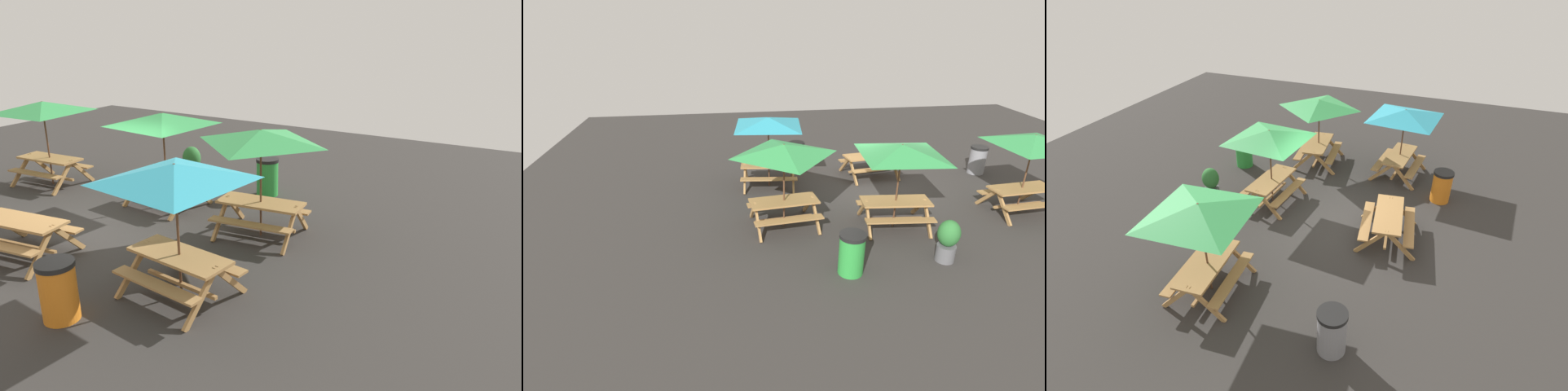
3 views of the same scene
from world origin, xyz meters
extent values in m
plane|color=#33302D|center=(0.00, 0.00, 0.00)|extent=(24.00, 24.00, 0.00)
cube|color=#A87A44|center=(3.18, 1.50, 0.74)|extent=(1.87, 0.90, 0.05)
cube|color=#A87A44|center=(3.24, 0.95, 0.45)|extent=(1.82, 0.46, 0.04)
cube|color=#A87A44|center=(3.12, 2.05, 0.45)|extent=(1.82, 0.46, 0.04)
cube|color=#A87A44|center=(2.45, 1.05, 0.37)|extent=(0.15, 0.80, 0.81)
cube|color=#A87A44|center=(2.37, 1.77, 0.37)|extent=(0.15, 0.80, 0.81)
cube|color=#A87A44|center=(4.00, 1.22, 0.37)|extent=(0.15, 0.80, 0.81)
cube|color=#A87A44|center=(3.92, 1.95, 0.37)|extent=(0.15, 0.80, 0.81)
cube|color=#A87A44|center=(3.18, 1.50, 0.22)|extent=(1.56, 0.24, 0.06)
cylinder|color=brown|center=(3.18, 1.50, 1.15)|extent=(0.04, 0.04, 2.30)
pyramid|color=green|center=(3.18, 1.50, 2.16)|extent=(2.21, 2.21, 0.28)
cube|color=#A87A44|center=(0.27, 1.92, 0.74)|extent=(1.86, 0.86, 0.05)
cube|color=#A87A44|center=(0.22, 1.37, 0.45)|extent=(1.82, 0.42, 0.04)
cube|color=#A87A44|center=(0.32, 2.47, 0.45)|extent=(1.82, 0.42, 0.04)
cube|color=#A87A44|center=(-0.54, 1.63, 0.37)|extent=(0.13, 0.80, 0.81)
cube|color=#A87A44|center=(-0.48, 2.35, 0.37)|extent=(0.13, 0.80, 0.81)
cube|color=#A87A44|center=(1.01, 1.48, 0.37)|extent=(0.13, 0.80, 0.81)
cube|color=#A87A44|center=(1.08, 2.21, 0.37)|extent=(0.13, 0.80, 0.81)
cube|color=#A87A44|center=(0.27, 1.92, 0.22)|extent=(1.56, 0.21, 0.06)
cylinder|color=brown|center=(0.27, 1.92, 1.15)|extent=(0.04, 0.04, 2.30)
pyramid|color=green|center=(0.27, 1.92, 2.16)|extent=(2.82, 2.82, 0.28)
cube|color=#A87A44|center=(-0.28, -1.68, 0.74)|extent=(1.88, 0.93, 0.05)
cube|color=#A87A44|center=(-0.35, -1.14, 0.45)|extent=(1.82, 0.50, 0.04)
cube|color=#A87A44|center=(-1.10, -1.42, 0.37)|extent=(0.17, 0.80, 0.81)
cube|color=#A87A44|center=(0.54, -1.94, 0.37)|extent=(0.17, 0.80, 0.81)
cube|color=#A87A44|center=(0.45, -1.22, 0.37)|extent=(0.17, 0.80, 0.81)
cube|color=#A87A44|center=(-0.28, -1.68, 0.22)|extent=(1.56, 0.28, 0.06)
cube|color=#A87A44|center=(-3.60, 1.61, 0.74)|extent=(1.85, 0.83, 0.05)
cube|color=#A87A44|center=(-3.56, 1.06, 0.45)|extent=(1.81, 0.39, 0.04)
cube|color=#A87A44|center=(-3.64, 2.16, 0.45)|extent=(1.81, 0.39, 0.04)
cube|color=#A87A44|center=(-4.35, 1.18, 0.37)|extent=(0.12, 0.80, 0.81)
cube|color=#A87A44|center=(-4.40, 1.91, 0.37)|extent=(0.12, 0.80, 0.81)
cube|color=#A87A44|center=(-2.79, 1.30, 0.37)|extent=(0.12, 0.80, 0.81)
cube|color=#A87A44|center=(-2.85, 2.03, 0.37)|extent=(0.12, 0.80, 0.81)
cube|color=#A87A44|center=(-3.60, 1.61, 0.22)|extent=(1.56, 0.19, 0.06)
cylinder|color=brown|center=(-3.60, 1.61, 1.15)|extent=(0.04, 0.04, 2.30)
pyramid|color=green|center=(-3.60, 1.61, 2.16)|extent=(2.82, 2.82, 0.28)
cube|color=#A87A44|center=(3.28, -1.32, 0.74)|extent=(1.87, 0.89, 0.05)
cube|color=#A87A44|center=(3.23, -1.87, 0.45)|extent=(1.82, 0.45, 0.04)
cube|color=#A87A44|center=(3.34, -0.77, 0.45)|extent=(1.82, 0.45, 0.04)
cube|color=#A87A44|center=(2.47, -1.60, 0.37)|extent=(0.15, 0.80, 0.81)
cube|color=#A87A44|center=(2.55, -0.87, 0.37)|extent=(0.15, 0.80, 0.81)
cube|color=#A87A44|center=(4.02, -1.77, 0.37)|extent=(0.15, 0.80, 0.81)
cube|color=#A87A44|center=(4.10, -1.04, 0.37)|extent=(0.15, 0.80, 0.81)
cube|color=#A87A44|center=(3.28, -1.32, 0.22)|extent=(1.56, 0.24, 0.06)
cylinder|color=brown|center=(3.28, -1.32, 1.15)|extent=(0.04, 0.04, 2.30)
pyramid|color=teal|center=(3.28, -1.32, 2.16)|extent=(2.81, 2.81, 0.28)
cylinder|color=orange|center=(2.12, -2.80, 0.45)|extent=(0.56, 0.56, 0.90)
cylinder|color=black|center=(2.12, -2.80, 0.94)|extent=(0.59, 0.59, 0.08)
cylinder|color=green|center=(2.02, 3.83, 0.45)|extent=(0.56, 0.56, 0.90)
cylinder|color=black|center=(2.02, 3.83, 0.94)|extent=(0.59, 0.59, 0.08)
cylinder|color=#59595B|center=(-0.30, 3.66, 0.20)|extent=(0.44, 0.44, 0.40)
ellipsoid|color=#2D7233|center=(-0.30, 3.66, 0.72)|extent=(0.50, 0.50, 0.64)
camera|label=1|loc=(8.21, -7.11, 4.44)|focal=35.00mm
camera|label=2|loc=(4.53, 11.08, 5.35)|focal=28.00mm
camera|label=3|loc=(-9.08, -2.86, 6.66)|focal=28.00mm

